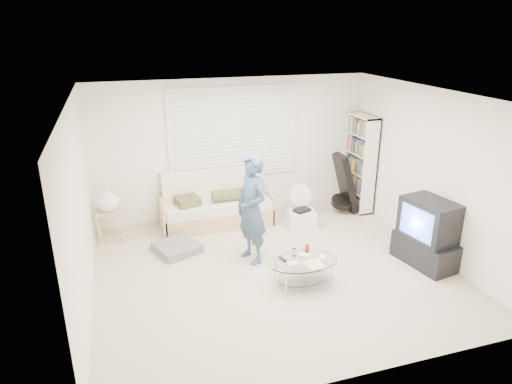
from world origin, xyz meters
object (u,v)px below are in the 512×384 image
object	(u,v)px
futon_sofa	(217,207)
tv_unit	(427,234)
bookshelf	(360,163)
coffee_table	(304,265)

from	to	relation	value
futon_sofa	tv_unit	distance (m)	3.52
futon_sofa	bookshelf	world-z (taller)	bookshelf
bookshelf	tv_unit	world-z (taller)	bookshelf
futon_sofa	bookshelf	xyz separation A→B (m)	(2.74, -0.09, 0.59)
tv_unit	coffee_table	distance (m)	1.94
bookshelf	coffee_table	size ratio (longest dim) A/B	1.78
bookshelf	tv_unit	distance (m)	2.29
futon_sofa	coffee_table	bearing A→B (deg)	-73.73
tv_unit	coffee_table	world-z (taller)	tv_unit
coffee_table	futon_sofa	bearing A→B (deg)	106.27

